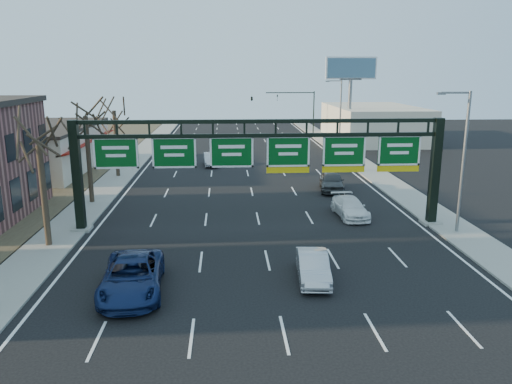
{
  "coord_description": "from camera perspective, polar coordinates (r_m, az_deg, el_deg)",
  "views": [
    {
      "loc": [
        -2.23,
        -23.79,
        10.21
      ],
      "look_at": [
        -0.46,
        4.81,
        3.2
      ],
      "focal_mm": 35.0,
      "sensor_mm": 36.0,
      "label": 1
    }
  ],
  "objects": [
    {
      "name": "tree_gantry",
      "position": [
        30.82,
        -23.76,
        6.83
      ],
      "size": [
        3.6,
        3.6,
        8.48
      ],
      "color": "#31251B",
      "rests_on": "sidewalk_left"
    },
    {
      "name": "car_grey_far",
      "position": [
        43.87,
        8.65,
        1.26
      ],
      "size": [
        2.64,
        5.15,
        1.68
      ],
      "primitive_type": "imported",
      "rotation": [
        0.0,
        0.0,
        -0.14
      ],
      "color": "#393C3E",
      "rests_on": "ground"
    },
    {
      "name": "sidewalk_left",
      "position": [
        46.18,
        -16.69,
        0.46
      ],
      "size": [
        3.0,
        120.0,
        0.12
      ],
      "primitive_type": "cube",
      "color": "gray",
      "rests_on": "ground"
    },
    {
      "name": "tree_far",
      "position": [
        50.0,
        -16.01,
        10.1
      ],
      "size": [
        3.6,
        3.6,
        8.86
      ],
      "color": "#31251B",
      "rests_on": "sidewalk_left"
    },
    {
      "name": "tree_mid",
      "position": [
        40.27,
        -19.04,
        9.66
      ],
      "size": [
        3.6,
        3.6,
        9.24
      ],
      "color": "#31251B",
      "rests_on": "sidewalk_left"
    },
    {
      "name": "car_white_wagon",
      "position": [
        36.27,
        10.69,
        -1.74
      ],
      "size": [
        2.17,
        4.77,
        1.35
      ],
      "primitive_type": "imported",
      "rotation": [
        0.0,
        0.0,
        0.06
      ],
      "color": "white",
      "rests_on": "ground"
    },
    {
      "name": "billboard_right",
      "position": [
        70.91,
        10.77,
        12.59
      ],
      "size": [
        7.0,
        0.5,
        12.0
      ],
      "color": "slate",
      "rests_on": "ground"
    },
    {
      "name": "car_silver_distant",
      "position": [
        55.13,
        -5.18,
        3.75
      ],
      "size": [
        1.81,
        4.31,
        1.39
      ],
      "primitive_type": "imported",
      "rotation": [
        0.0,
        0.0,
        0.08
      ],
      "color": "silver",
      "rests_on": "ground"
    },
    {
      "name": "car_blue_suv",
      "position": [
        24.38,
        -13.97,
        -9.32
      ],
      "size": [
        3.17,
        6.14,
        1.66
      ],
      "primitive_type": "imported",
      "rotation": [
        0.0,
        0.0,
        0.07
      ],
      "color": "#12214F",
      "rests_on": "ground"
    },
    {
      "name": "streetlight_far",
      "position": [
        65.66,
        9.51,
        9.09
      ],
      "size": [
        2.15,
        0.22,
        9.0
      ],
      "color": "slate",
      "rests_on": "sidewalk_right"
    },
    {
      "name": "cream_strip",
      "position": [
        56.74,
        -23.43,
        4.67
      ],
      "size": [
        10.9,
        18.4,
        4.7
      ],
      "color": "beige",
      "rests_on": "ground"
    },
    {
      "name": "car_silver_sedan",
      "position": [
        25.26,
        6.53,
        -8.48
      ],
      "size": [
        1.78,
        4.31,
        1.39
      ],
      "primitive_type": "imported",
      "rotation": [
        0.0,
        0.0,
        -0.08
      ],
      "color": "#B5B5BA",
      "rests_on": "ground"
    },
    {
      "name": "building_right_distant",
      "position": [
        77.45,
        13.27,
        7.68
      ],
      "size": [
        12.0,
        20.0,
        5.0
      ],
      "primitive_type": "cube",
      "color": "beige",
      "rests_on": "ground"
    },
    {
      "name": "ground",
      "position": [
        25.99,
        1.68,
        -9.4
      ],
      "size": [
        160.0,
        160.0,
        0.0
      ],
      "primitive_type": "plane",
      "color": "black",
      "rests_on": "ground"
    },
    {
      "name": "traffic_signal_mast",
      "position": [
        79.33,
        2.22,
        10.33
      ],
      "size": [
        10.16,
        0.54,
        7.0
      ],
      "color": "black",
      "rests_on": "ground"
    },
    {
      "name": "lane_markings",
      "position": [
        45.02,
        -0.62,
        0.65
      ],
      "size": [
        21.6,
        120.0,
        0.01
      ],
      "primitive_type": "cube",
      "color": "white",
      "rests_on": "ground"
    },
    {
      "name": "streetlight_near",
      "position": [
        33.61,
        22.48,
        3.93
      ],
      "size": [
        2.15,
        0.22,
        9.0
      ],
      "color": "slate",
      "rests_on": "sidewalk_right"
    },
    {
      "name": "sign_gantry",
      "position": [
        32.36,
        0.74,
        3.82
      ],
      "size": [
        24.6,
        1.2,
        7.2
      ],
      "color": "black",
      "rests_on": "ground"
    },
    {
      "name": "sidewalk_right",
      "position": [
        47.4,
        15.03,
        0.91
      ],
      "size": [
        3.0,
        120.0,
        0.12
      ],
      "primitive_type": "cube",
      "color": "gray",
      "rests_on": "ground"
    }
  ]
}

